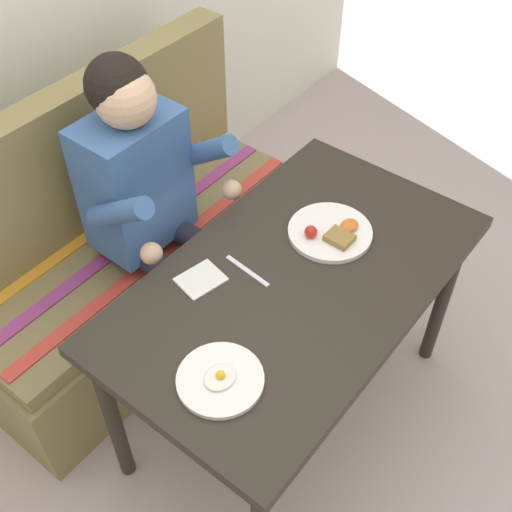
# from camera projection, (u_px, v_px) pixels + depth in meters

# --- Properties ---
(ground_plane) EXTENTS (8.00, 8.00, 0.00)m
(ground_plane) POSITION_uv_depth(u_px,v_px,m) (287.00, 407.00, 2.40)
(ground_plane) COLOR #B7A5A3
(table) EXTENTS (1.20, 0.70, 0.73)m
(table) POSITION_uv_depth(u_px,v_px,m) (295.00, 295.00, 1.94)
(table) COLOR black
(table) RESTS_ON ground
(couch) EXTENTS (1.44, 0.56, 1.00)m
(couch) POSITION_uv_depth(u_px,v_px,m) (132.00, 255.00, 2.49)
(couch) COLOR olive
(couch) RESTS_ON ground
(person) EXTENTS (0.45, 0.61, 1.21)m
(person) POSITION_uv_depth(u_px,v_px,m) (151.00, 194.00, 2.12)
(person) COLOR #3A619A
(person) RESTS_ON ground
(plate_breakfast) EXTENTS (0.26, 0.26, 0.05)m
(plate_breakfast) POSITION_uv_depth(u_px,v_px,m) (331.00, 232.00, 1.99)
(plate_breakfast) COLOR white
(plate_breakfast) RESTS_ON table
(plate_eggs) EXTENTS (0.23, 0.23, 0.04)m
(plate_eggs) POSITION_uv_depth(u_px,v_px,m) (220.00, 379.00, 1.62)
(plate_eggs) COLOR white
(plate_eggs) RESTS_ON table
(napkin) EXTENTS (0.15, 0.13, 0.01)m
(napkin) POSITION_uv_depth(u_px,v_px,m) (201.00, 279.00, 1.86)
(napkin) COLOR silver
(napkin) RESTS_ON table
(fork) EXTENTS (0.03, 0.17, 0.00)m
(fork) POSITION_uv_depth(u_px,v_px,m) (247.00, 271.00, 1.89)
(fork) COLOR silver
(fork) RESTS_ON table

